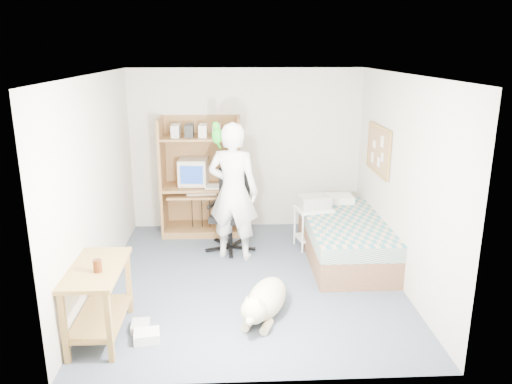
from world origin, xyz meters
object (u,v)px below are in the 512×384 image
side_desk (98,291)px  person (233,192)px  computer_hutch (201,181)px  printer_cart (313,221)px  office_chair (231,222)px  bed (344,238)px  dog (265,300)px

side_desk → person: size_ratio=0.53×
computer_hutch → printer_cart: size_ratio=3.02×
side_desk → printer_cart: size_ratio=1.68×
person → computer_hutch: bearing=-48.1°
computer_hutch → office_chair: (0.46, -0.71, -0.42)m
bed → office_chair: 1.60m
side_desk → dog: size_ratio=0.89×
bed → office_chair: (-1.54, 0.41, 0.11)m
bed → side_desk: (-2.85, -1.82, 0.21)m
side_desk → printer_cart: side_desk is taller
computer_hutch → dog: 2.84m
bed → office_chair: bearing=165.1°
bed → dog: (-1.19, -1.52, -0.10)m
side_desk → office_chair: size_ratio=0.89×
side_desk → computer_hutch: bearing=73.9°
bed → person: 1.65m
printer_cart → side_desk: bearing=-150.6°
computer_hutch → person: 1.14m
computer_hutch → printer_cart: computer_hutch is taller
office_chair → printer_cart: size_ratio=1.89×
side_desk → dog: (1.66, 0.29, -0.30)m
printer_cart → dog: bearing=-125.5°
computer_hutch → person: (0.49, -1.02, 0.11)m
computer_hutch → bed: computer_hutch is taller
dog → bed: bearing=72.8°
dog → office_chair: bearing=121.2°
office_chair → printer_cart: (1.17, -0.00, -0.01)m
dog → side_desk: bearing=-149.2°
computer_hutch → printer_cart: bearing=-23.7°
side_desk → printer_cart: bearing=41.9°
computer_hutch → bed: size_ratio=0.89×
office_chair → dog: bearing=-63.2°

